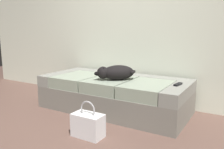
{
  "coord_description": "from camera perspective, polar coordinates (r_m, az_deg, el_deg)",
  "views": [
    {
      "loc": [
        1.55,
        -1.52,
        1.06
      ],
      "look_at": [
        0.0,
        1.07,
        0.5
      ],
      "focal_mm": 37.21,
      "sensor_mm": 36.0,
      "label": 1
    }
  ],
  "objects": [
    {
      "name": "tv_remote",
      "position": [
        2.78,
        15.9,
        -2.33
      ],
      "size": [
        0.07,
        0.15,
        0.02
      ],
      "primitive_type": "cube",
      "rotation": [
        0.0,
        0.0,
        -0.15
      ],
      "color": "black",
      "rests_on": "couch"
    },
    {
      "name": "dog_dark",
      "position": [
        2.96,
        0.89,
        0.49
      ],
      "size": [
        0.48,
        0.45,
        0.19
      ],
      "color": "black",
      "rests_on": "couch"
    },
    {
      "name": "handbag",
      "position": [
        2.43,
        -5.93,
        -12.2
      ],
      "size": [
        0.32,
        0.18,
        0.38
      ],
      "color": "silver",
      "rests_on": "ground"
    },
    {
      "name": "back_wall",
      "position": [
        3.57,
        5.26,
        15.99
      ],
      "size": [
        6.4,
        0.1,
        2.8
      ],
      "primitive_type": "cube",
      "color": "silver",
      "rests_on": "ground"
    },
    {
      "name": "couch",
      "position": [
        3.17,
        0.48,
        -4.77
      ],
      "size": [
        1.97,
        0.9,
        0.45
      ],
      "color": "slate",
      "rests_on": "ground"
    },
    {
      "name": "ground_plane",
      "position": [
        2.42,
        -13.61,
        -15.83
      ],
      "size": [
        10.0,
        10.0,
        0.0
      ],
      "primitive_type": "plane",
      "color": "brown"
    }
  ]
}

